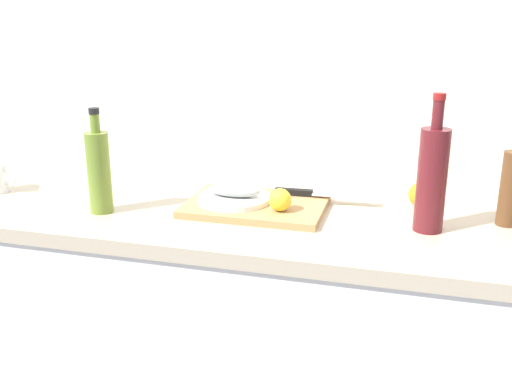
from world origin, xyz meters
TOP-DOWN VIEW (x-y plane):
  - back_wall at (0.00, 0.33)m, footprint 3.20×0.05m
  - kitchen_counter at (0.00, 0.00)m, footprint 2.00×0.60m
  - cutting_board at (-0.10, 0.02)m, footprint 0.39×0.28m
  - white_plate at (-0.16, 0.01)m, footprint 0.21×0.21m
  - fish_fillet at (-0.16, 0.01)m, footprint 0.15×0.07m
  - chef_knife at (0.05, 0.12)m, footprint 0.29×0.04m
  - lemon_0 at (-0.01, -0.03)m, footprint 0.06×0.06m
  - olive_oil_bottle at (-0.50, -0.11)m, footprint 0.06×0.06m
  - wine_bottle at (0.37, -0.02)m, footprint 0.07×0.07m
  - orange_2 at (0.35, 0.16)m, footprint 0.07×0.07m
  - pepper_mill at (0.57, 0.07)m, footprint 0.05×0.05m

SIDE VIEW (x-z plane):
  - kitchen_counter at x=0.00m, z-range 0.00..0.90m
  - cutting_board at x=-0.10m, z-range 0.90..0.92m
  - white_plate at x=-0.16m, z-range 0.92..0.93m
  - chef_knife at x=0.05m, z-range 0.92..0.94m
  - orange_2 at x=0.35m, z-range 0.90..0.97m
  - lemon_0 at x=-0.01m, z-range 0.92..0.98m
  - fish_fillet at x=-0.16m, z-range 0.94..0.97m
  - pepper_mill at x=0.57m, z-range 0.90..1.10m
  - olive_oil_bottle at x=-0.50m, z-range 0.87..1.16m
  - wine_bottle at x=0.37m, z-range 0.87..1.21m
  - back_wall at x=0.00m, z-range 0.00..2.50m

